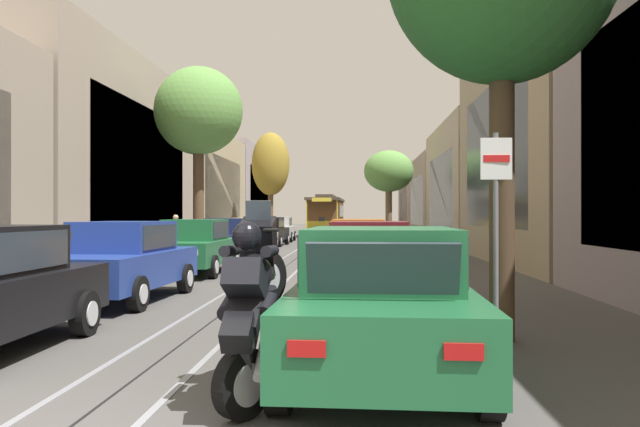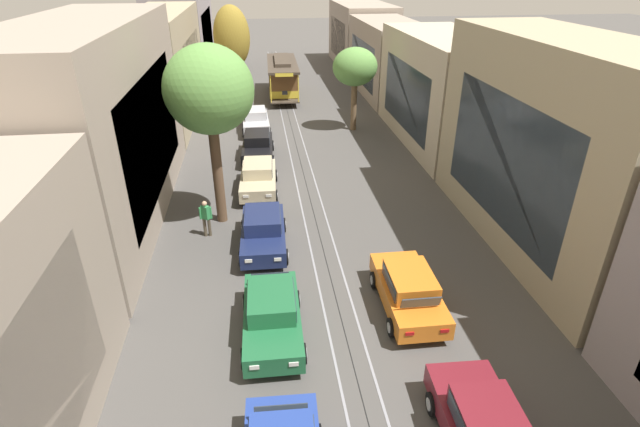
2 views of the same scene
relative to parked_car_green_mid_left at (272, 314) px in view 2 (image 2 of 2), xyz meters
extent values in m
plane|color=#4C4947|center=(2.36, 13.32, -0.80)|extent=(167.95, 167.95, 0.00)
cube|color=gray|center=(1.83, 18.04, -0.79)|extent=(0.08, 75.18, 0.01)
cube|color=gray|center=(2.89, 18.04, -0.79)|extent=(0.08, 75.18, 0.01)
cube|color=black|center=(2.36, 18.04, -0.80)|extent=(0.03, 75.18, 0.01)
cube|color=gray|center=(-7.28, 9.64, 3.61)|extent=(4.97, 16.49, 8.82)
cube|color=#2D3842|center=(-4.81, 9.64, 3.17)|extent=(0.04, 11.76, 5.29)
cube|color=tan|center=(-6.83, 26.44, 3.08)|extent=(4.07, 16.49, 7.76)
cube|color=#2D3842|center=(-4.81, 26.44, 2.69)|extent=(0.04, 11.76, 4.66)
cube|color=gray|center=(-7.36, 43.23, 3.41)|extent=(5.13, 16.49, 8.42)
cube|color=#2D3842|center=(-4.81, 43.23, 2.99)|extent=(0.04, 11.76, 5.05)
cube|color=tan|center=(11.70, 4.61, 3.45)|extent=(4.37, 13.14, 8.50)
cube|color=#2D3842|center=(9.54, 4.61, 3.03)|extent=(0.04, 9.41, 5.10)
cube|color=#BCAD93|center=(12.10, 18.04, 2.63)|extent=(5.16, 13.14, 6.86)
cube|color=#2D3842|center=(9.54, 18.04, 2.29)|extent=(0.04, 9.41, 4.12)
cube|color=gray|center=(11.91, 31.48, 2.31)|extent=(4.80, 13.14, 6.23)
cube|color=#2D3842|center=(9.54, 31.48, 2.00)|extent=(0.04, 9.41, 3.74)
cube|color=gray|center=(12.30, 44.91, 2.55)|extent=(5.58, 13.14, 6.71)
cube|color=#2D3842|center=(9.54, 44.91, 2.22)|extent=(0.04, 9.41, 4.03)
cube|color=#2D3842|center=(0.06, -4.30, 0.46)|extent=(1.30, 0.25, 0.45)
cube|color=#B21414|center=(0.65, -3.50, -0.05)|extent=(0.28, 0.05, 0.12)
cube|color=#B21414|center=(-0.47, -3.45, -0.05)|extent=(0.28, 0.05, 0.12)
cube|color=#1E6038|center=(0.00, -0.04, -0.15)|extent=(1.87, 4.33, 0.66)
cube|color=#1E6038|center=(0.00, 0.11, 0.48)|extent=(1.51, 2.09, 0.60)
cube|color=#2D3842|center=(-0.01, -0.73, 0.46)|extent=(1.34, 0.24, 0.47)
cube|color=#2D3842|center=(0.02, 1.29, 0.46)|extent=(1.30, 0.22, 0.45)
cube|color=#2D3842|center=(0.75, 0.10, 0.48)|extent=(0.06, 1.81, 0.47)
cube|color=#2D3842|center=(-0.75, 0.12, 0.48)|extent=(0.06, 1.81, 0.47)
cube|color=white|center=(0.52, -2.21, -0.05)|extent=(0.28, 0.04, 0.14)
cube|color=#B21414|center=(0.59, 2.11, -0.05)|extent=(0.28, 0.04, 0.12)
cube|color=white|center=(-0.59, -2.19, -0.05)|extent=(0.28, 0.04, 0.14)
cube|color=#B21414|center=(-0.52, 2.13, -0.05)|extent=(0.28, 0.04, 0.12)
cylinder|color=black|center=(0.86, -1.39, -0.48)|extent=(0.21, 0.64, 0.64)
cylinder|color=silver|center=(0.97, -1.39, -0.48)|extent=(0.03, 0.35, 0.35)
cylinder|color=black|center=(-0.90, -1.36, -0.48)|extent=(0.21, 0.64, 0.64)
cylinder|color=silver|center=(-1.01, -1.36, -0.48)|extent=(0.03, 0.35, 0.35)
cylinder|color=black|center=(0.90, 1.28, -0.48)|extent=(0.21, 0.64, 0.64)
cylinder|color=silver|center=(1.01, 1.28, -0.48)|extent=(0.03, 0.35, 0.35)
cylinder|color=black|center=(-0.86, 1.31, -0.48)|extent=(0.21, 0.64, 0.64)
cylinder|color=silver|center=(-0.97, 1.31, -0.48)|extent=(0.03, 0.35, 0.35)
cube|color=#19234C|center=(-0.13, 5.47, -0.15)|extent=(1.92, 4.35, 0.66)
cube|color=#19234C|center=(-0.13, 5.62, 0.48)|extent=(1.53, 2.11, 0.60)
cube|color=#2D3842|center=(-0.15, 4.79, 0.46)|extent=(1.34, 0.26, 0.47)
cube|color=#2D3842|center=(-0.09, 6.81, 0.46)|extent=(1.30, 0.23, 0.45)
cube|color=#2D3842|center=(0.62, 5.60, 0.48)|extent=(0.08, 1.81, 0.47)
cube|color=#2D3842|center=(-0.88, 5.65, 0.48)|extent=(0.08, 1.81, 0.47)
cube|color=white|center=(0.36, 3.30, -0.05)|extent=(0.28, 0.05, 0.14)
cube|color=#B21414|center=(0.49, 7.62, -0.05)|extent=(0.28, 0.05, 0.12)
cube|color=white|center=(-0.75, 3.33, -0.05)|extent=(0.28, 0.05, 0.14)
cube|color=#B21414|center=(-0.63, 7.65, -0.05)|extent=(0.28, 0.05, 0.12)
cylinder|color=black|center=(0.71, 4.12, -0.48)|extent=(0.22, 0.65, 0.64)
cylinder|color=silver|center=(0.82, 4.11, -0.48)|extent=(0.03, 0.35, 0.35)
cylinder|color=black|center=(-1.05, 4.17, -0.48)|extent=(0.22, 0.65, 0.64)
cylinder|color=silver|center=(-1.16, 4.17, -0.48)|extent=(0.03, 0.35, 0.35)
cylinder|color=black|center=(0.79, 6.78, -0.48)|extent=(0.22, 0.65, 0.64)
cylinder|color=silver|center=(0.90, 6.78, -0.48)|extent=(0.03, 0.35, 0.35)
cylinder|color=black|center=(-0.97, 6.83, -0.48)|extent=(0.22, 0.65, 0.64)
cylinder|color=silver|center=(-1.08, 6.83, -0.48)|extent=(0.03, 0.35, 0.35)
cube|color=#C1B28E|center=(-0.23, 11.23, -0.15)|extent=(1.99, 4.37, 0.66)
cube|color=#C1B28E|center=(-0.22, 11.38, 0.48)|extent=(1.56, 2.13, 0.60)
cube|color=#2D3842|center=(-0.26, 10.54, 0.46)|extent=(1.34, 0.28, 0.47)
cube|color=#2D3842|center=(-0.17, 12.56, 0.46)|extent=(1.30, 0.25, 0.45)
cube|color=#2D3842|center=(0.52, 11.34, 0.48)|extent=(0.11, 1.81, 0.47)
cube|color=#2D3842|center=(-0.97, 11.41, 0.48)|extent=(0.11, 1.81, 0.47)
cube|color=white|center=(0.23, 9.04, -0.05)|extent=(0.28, 0.05, 0.14)
cube|color=#B21414|center=(0.42, 13.36, -0.05)|extent=(0.28, 0.05, 0.12)
cube|color=white|center=(-0.88, 9.09, -0.05)|extent=(0.28, 0.05, 0.14)
cube|color=#B21414|center=(-0.69, 13.41, -0.05)|extent=(0.28, 0.05, 0.12)
cylinder|color=black|center=(0.59, 9.86, -0.48)|extent=(0.23, 0.65, 0.64)
cylinder|color=silver|center=(0.70, 9.85, -0.48)|extent=(0.04, 0.35, 0.35)
cylinder|color=black|center=(-1.17, 9.93, -0.48)|extent=(0.23, 0.65, 0.64)
cylinder|color=silver|center=(-1.28, 9.94, -0.48)|extent=(0.04, 0.35, 0.35)
cylinder|color=black|center=(0.71, 12.52, -0.48)|extent=(0.23, 0.65, 0.64)
cylinder|color=silver|center=(0.82, 12.51, -0.48)|extent=(0.04, 0.35, 0.35)
cylinder|color=black|center=(-1.05, 12.60, -0.48)|extent=(0.23, 0.65, 0.64)
cylinder|color=silver|center=(-1.16, 12.60, -0.48)|extent=(0.04, 0.35, 0.35)
cube|color=black|center=(-0.18, 16.17, -0.15)|extent=(1.96, 4.36, 0.66)
cube|color=black|center=(-0.17, 16.32, 0.48)|extent=(1.55, 2.12, 0.60)
cube|color=#2D3842|center=(-0.20, 15.48, 0.46)|extent=(1.34, 0.27, 0.47)
cube|color=#2D3842|center=(-0.13, 17.50, 0.46)|extent=(1.30, 0.25, 0.45)
cube|color=#2D3842|center=(0.57, 16.29, 0.48)|extent=(0.10, 1.81, 0.47)
cube|color=#2D3842|center=(-0.92, 16.34, 0.48)|extent=(0.10, 1.81, 0.47)
cube|color=white|center=(0.30, 13.99, -0.05)|extent=(0.28, 0.05, 0.14)
cube|color=#B21414|center=(0.46, 18.30, -0.05)|extent=(0.28, 0.05, 0.12)
cube|color=white|center=(-0.82, 14.03, -0.05)|extent=(0.28, 0.05, 0.14)
cube|color=#B21414|center=(-0.66, 18.35, -0.05)|extent=(0.28, 0.05, 0.12)
cylinder|color=black|center=(0.65, 14.80, -0.48)|extent=(0.22, 0.65, 0.64)
cylinder|color=silver|center=(0.76, 14.80, -0.48)|extent=(0.03, 0.35, 0.35)
cylinder|color=black|center=(-1.11, 14.87, -0.48)|extent=(0.22, 0.65, 0.64)
cylinder|color=silver|center=(-1.22, 14.87, -0.48)|extent=(0.03, 0.35, 0.35)
cylinder|color=black|center=(0.75, 17.47, -0.48)|extent=(0.22, 0.65, 0.64)
cylinder|color=silver|center=(0.86, 17.46, -0.48)|extent=(0.03, 0.35, 0.35)
cylinder|color=black|center=(-1.01, 17.53, -0.48)|extent=(0.22, 0.65, 0.64)
cylinder|color=silver|center=(-1.12, 17.54, -0.48)|extent=(0.03, 0.35, 0.35)
cube|color=#B7B7BC|center=(-0.23, 21.56, -0.15)|extent=(1.90, 4.34, 0.66)
cube|color=#B7B7BC|center=(-0.23, 21.71, 0.48)|extent=(1.52, 2.10, 0.60)
cube|color=#2D3842|center=(-0.21, 20.87, 0.46)|extent=(1.34, 0.25, 0.47)
cube|color=#2D3842|center=(-0.26, 22.89, 0.46)|extent=(1.30, 0.23, 0.45)
cube|color=#2D3842|center=(0.52, 21.73, 0.48)|extent=(0.07, 1.81, 0.47)
cube|color=#2D3842|center=(-0.98, 21.69, 0.48)|extent=(0.07, 1.81, 0.47)
cube|color=white|center=(0.38, 19.41, -0.05)|extent=(0.28, 0.05, 0.14)
cube|color=#B21414|center=(0.28, 23.73, -0.05)|extent=(0.28, 0.05, 0.12)
cube|color=white|center=(-0.74, 19.39, -0.05)|extent=(0.28, 0.05, 0.14)
cube|color=#B21414|center=(-0.83, 23.71, -0.05)|extent=(0.28, 0.05, 0.12)
cylinder|color=black|center=(0.68, 20.25, -0.48)|extent=(0.21, 0.64, 0.64)
cylinder|color=silver|center=(0.79, 20.25, -0.48)|extent=(0.03, 0.35, 0.35)
cylinder|color=black|center=(-1.08, 20.21, -0.48)|extent=(0.21, 0.64, 0.64)
cylinder|color=silver|center=(-1.19, 20.20, -0.48)|extent=(0.03, 0.35, 0.35)
cylinder|color=black|center=(0.62, 22.91, -0.48)|extent=(0.21, 0.64, 0.64)
cylinder|color=silver|center=(0.73, 22.91, -0.48)|extent=(0.03, 0.35, 0.35)
cylinder|color=black|center=(-1.14, 22.87, -0.48)|extent=(0.21, 0.64, 0.64)
cylinder|color=silver|center=(-1.25, 22.87, -0.48)|extent=(0.03, 0.35, 0.35)
cube|color=maroon|center=(4.96, -5.24, 0.48)|extent=(1.56, 2.12, 0.60)
cube|color=#2D3842|center=(4.99, -4.41, 0.46)|extent=(1.34, 0.28, 0.47)
cube|color=#2D3842|center=(4.21, -5.21, 0.48)|extent=(0.11, 1.81, 0.47)
cube|color=#2D3842|center=(5.70, -5.27, 0.48)|extent=(0.11, 1.81, 0.47)
cube|color=white|center=(4.50, -2.91, -0.05)|extent=(0.28, 0.05, 0.14)
cube|color=white|center=(5.61, -2.96, -0.05)|extent=(0.28, 0.05, 0.14)
cylinder|color=black|center=(4.14, -3.72, -0.48)|extent=(0.23, 0.65, 0.64)
cylinder|color=silver|center=(4.03, -3.72, -0.48)|extent=(0.03, 0.35, 0.35)
cylinder|color=black|center=(5.90, -3.80, -0.48)|extent=(0.23, 0.65, 0.64)
cylinder|color=silver|center=(6.01, -3.80, -0.48)|extent=(0.03, 0.35, 0.35)
cube|color=orange|center=(4.76, 0.73, -0.15)|extent=(1.86, 4.32, 0.66)
cube|color=orange|center=(4.76, 0.58, 0.48)|extent=(1.50, 2.08, 0.60)
cube|color=#2D3842|center=(4.77, 1.42, 0.46)|extent=(1.33, 0.24, 0.47)
cube|color=#2D3842|center=(4.74, -0.60, 0.46)|extent=(1.30, 0.22, 0.45)
cube|color=#2D3842|center=(4.01, 0.60, 0.48)|extent=(0.06, 1.81, 0.47)
cube|color=#2D3842|center=(5.51, 0.57, 0.48)|extent=(0.06, 1.81, 0.47)
cube|color=white|center=(4.23, 2.90, -0.05)|extent=(0.28, 0.04, 0.14)
cube|color=#B21414|center=(4.17, -1.42, -0.05)|extent=(0.28, 0.04, 0.12)
cube|color=white|center=(5.35, 2.89, -0.05)|extent=(0.28, 0.04, 0.14)
cube|color=#B21414|center=(5.29, -1.43, -0.05)|extent=(0.28, 0.04, 0.12)
cylinder|color=black|center=(3.90, 2.08, -0.48)|extent=(0.21, 0.64, 0.64)
cylinder|color=silver|center=(3.79, 2.08, -0.48)|extent=(0.02, 0.35, 0.35)
cylinder|color=black|center=(5.66, 2.06, -0.48)|extent=(0.21, 0.64, 0.64)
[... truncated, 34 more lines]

